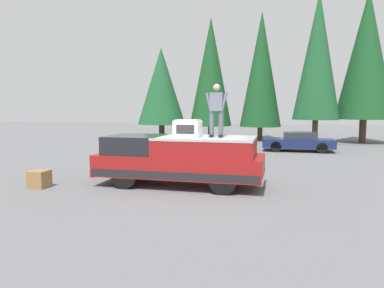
{
  "coord_description": "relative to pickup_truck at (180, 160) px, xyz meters",
  "views": [
    {
      "loc": [
        -11.05,
        -2.65,
        2.6
      ],
      "look_at": [
        0.5,
        0.23,
        1.35
      ],
      "focal_mm": 32.69,
      "sensor_mm": 36.0,
      "label": 1
    }
  ],
  "objects": [
    {
      "name": "pickup_truck",
      "position": [
        0.0,
        0.0,
        0.0
      ],
      "size": [
        2.01,
        5.54,
        1.65
      ],
      "color": "maroon",
      "rests_on": "ground"
    },
    {
      "name": "conifer_right",
      "position": [
        16.54,
        6.31,
        3.45
      ],
      "size": [
        3.92,
        3.92,
        7.45
      ],
      "color": "#4C3826",
      "rests_on": "ground"
    },
    {
      "name": "person_on_truck_bed",
      "position": [
        -0.04,
        -1.23,
        1.68
      ],
      "size": [
        0.29,
        0.72,
        1.69
      ],
      "color": "#4C515B",
      "rests_on": "pickup_truck"
    },
    {
      "name": "wooden_crate",
      "position": [
        -1.42,
        4.34,
        -0.59
      ],
      "size": [
        0.56,
        0.56,
        0.56
      ],
      "primitive_type": "cube",
      "color": "olive",
      "rests_on": "ground"
    },
    {
      "name": "conifer_center_right",
      "position": [
        17.34,
        2.33,
        4.58
      ],
      "size": [
        3.44,
        3.44,
        9.82
      ],
      "color": "#4C3826",
      "rests_on": "ground"
    },
    {
      "name": "parked_car_navy",
      "position": [
        10.54,
        -4.33,
        -0.29
      ],
      "size": [
        1.64,
        4.1,
        1.16
      ],
      "color": "navy",
      "rests_on": "ground"
    },
    {
      "name": "conifer_center_left",
      "position": [
        17.22,
        -1.72,
        4.67
      ],
      "size": [
        3.22,
        3.22,
        10.01
      ],
      "color": "#4C3826",
      "rests_on": "ground"
    },
    {
      "name": "conifer_far_left",
      "position": [
        16.94,
        -9.18,
        5.51
      ],
      "size": [
        4.03,
        4.03,
        11.04
      ],
      "color": "#4C3826",
      "rests_on": "ground"
    },
    {
      "name": "conifer_left",
      "position": [
        15.55,
        -5.71,
        5.34
      ],
      "size": [
        3.26,
        3.26,
        10.71
      ],
      "color": "#4C3826",
      "rests_on": "ground"
    },
    {
      "name": "ground_plane",
      "position": [
        -0.0,
        -0.52,
        -0.87
      ],
      "size": [
        90.0,
        90.0,
        0.0
      ],
      "primitive_type": "plane",
      "color": "slate"
    },
    {
      "name": "compressor_unit",
      "position": [
        -0.1,
        -0.3,
        1.05
      ],
      "size": [
        0.65,
        0.84,
        0.56
      ],
      "color": "silver",
      "rests_on": "pickup_truck"
    }
  ]
}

